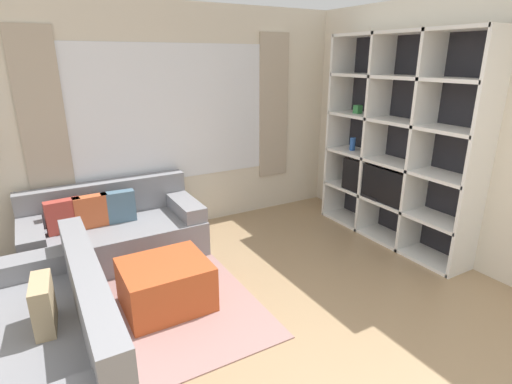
% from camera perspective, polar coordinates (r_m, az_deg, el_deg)
% --- Properties ---
extents(wall_back, '(5.68, 0.11, 2.70)m').
position_cam_1_polar(wall_back, '(5.00, -11.72, 9.86)').
color(wall_back, beige).
rests_on(wall_back, ground_plane).
extents(wall_right, '(0.07, 4.51, 2.70)m').
position_cam_1_polar(wall_right, '(4.93, 21.84, 8.71)').
color(wall_right, beige).
rests_on(wall_right, ground_plane).
extents(area_rug, '(2.25, 2.10, 0.01)m').
position_cam_1_polar(area_rug, '(3.80, -19.04, -15.75)').
color(area_rug, gray).
rests_on(area_rug, ground_plane).
extents(shelving_unit, '(0.40, 1.99, 2.36)m').
position_cam_1_polar(shelving_unit, '(4.83, 19.61, 6.50)').
color(shelving_unit, '#232328').
rests_on(shelving_unit, ground_plane).
extents(couch_main, '(1.80, 0.91, 0.78)m').
position_cam_1_polar(couch_main, '(4.62, -19.65, -5.41)').
color(couch_main, gray).
rests_on(couch_main, ground_plane).
extents(couch_side, '(0.91, 1.92, 0.78)m').
position_cam_1_polar(couch_side, '(3.17, -27.80, -18.67)').
color(couch_side, gray).
rests_on(couch_side, ground_plane).
extents(ottoman, '(0.72, 0.64, 0.42)m').
position_cam_1_polar(ottoman, '(3.65, -12.77, -12.80)').
color(ottoman, '#B74C23').
rests_on(ottoman, ground_plane).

